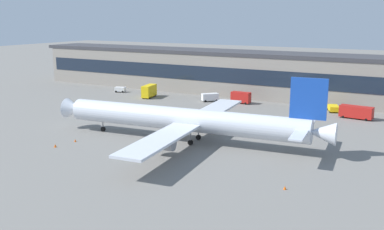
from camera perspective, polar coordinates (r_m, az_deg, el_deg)
The scene contains 12 objects.
ground_plane at distance 99.54m, azimuth -2.35°, elevation -2.75°, with size 600.00×600.00×0.00m, color slate.
terminal_building at distance 149.34m, azimuth 9.37°, elevation 5.20°, with size 182.26×16.84×14.86m.
airliner at distance 94.08m, azimuth -0.67°, elevation -0.63°, with size 62.55×54.12×15.21m.
catering_truck at distance 147.22m, azimuth -5.56°, elevation 3.17°, with size 3.97×7.57×4.15m.
stair_truck at distance 137.32m, azimuth 6.31°, elevation 2.33°, with size 6.04×2.55×3.55m.
pushback_tractor at distance 131.03m, azimuth 17.86°, elevation 0.88°, with size 4.15×5.41×1.75m.
crew_van at distance 139.79m, azimuth 2.31°, elevation 2.37°, with size 5.24×5.22×2.55m.
baggage_tug at distance 158.93m, azimuth -9.28°, elevation 3.33°, with size 4.05×3.03×1.85m.
fuel_truck at distance 123.78m, azimuth 20.45°, elevation 0.41°, with size 8.63×3.61×3.35m.
traffic_cone_0 at distance 98.24m, azimuth -14.91°, elevation -3.21°, with size 0.48×0.48×0.60m, color #F2590C.
traffic_cone_1 at distance 71.09m, azimuth 11.96°, elevation -9.21°, with size 0.47×0.47×0.59m, color #F2590C.
traffic_cone_2 at distance 95.37m, azimuth -17.32°, elevation -3.81°, with size 0.55×0.55×0.69m, color #F2590C.
Camera 1 is at (50.58, -81.54, 26.47)m, focal length 41.11 mm.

